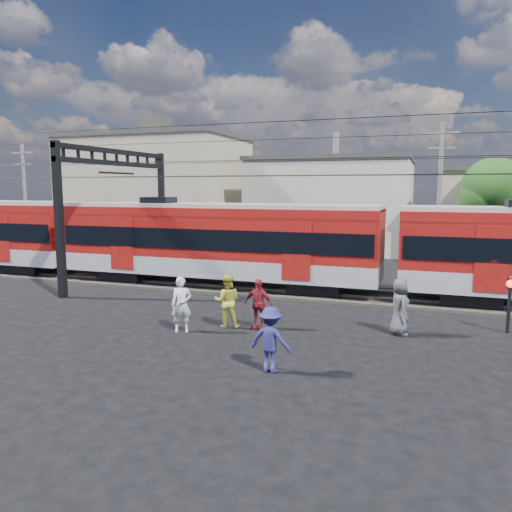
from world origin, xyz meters
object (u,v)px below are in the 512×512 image
(pedestrian_c, at_px, (271,340))
(crossing_signal, at_px, (510,295))
(pedestrian_a, at_px, (182,304))
(commuter_train, at_px, (220,240))

(pedestrian_c, bearing_deg, crossing_signal, -129.48)
(pedestrian_a, height_order, crossing_signal, pedestrian_a)
(commuter_train, xyz_separation_m, pedestrian_c, (5.85, -10.13, -1.50))
(pedestrian_c, height_order, crossing_signal, crossing_signal)
(commuter_train, relative_size, crossing_signal, 26.52)
(pedestrian_c, bearing_deg, commuter_train, -52.66)
(commuter_train, height_order, pedestrian_a, commuter_train)
(crossing_signal, bearing_deg, commuter_train, 162.38)
(commuter_train, bearing_deg, pedestrian_a, -76.65)
(crossing_signal, bearing_deg, pedestrian_a, -161.48)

